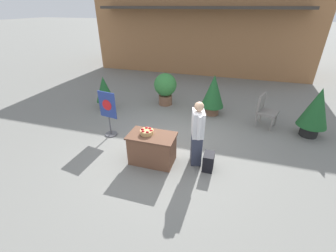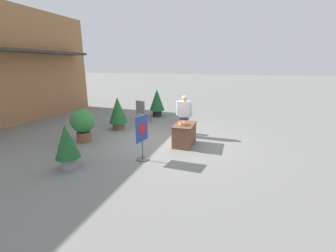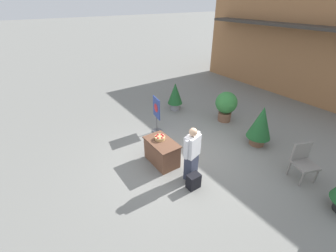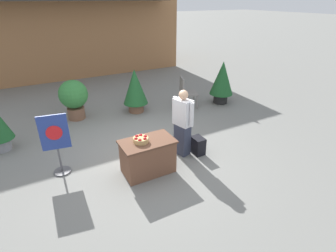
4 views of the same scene
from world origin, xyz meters
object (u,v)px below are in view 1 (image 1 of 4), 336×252
(potted_plant_far_left, at_px, (104,91))
(potted_plant_far_right, at_px, (316,110))
(person_visitor, at_px, (197,134))
(patio_chair, at_px, (265,109))
(display_table, at_px, (152,148))
(backpack, at_px, (208,162))
(potted_plant_near_right, at_px, (213,93))
(poster_board, at_px, (108,113))
(apple_basket, at_px, (147,132))
(potted_plant_near_left, at_px, (165,87))

(potted_plant_far_left, distance_m, potted_plant_far_right, 6.72)
(person_visitor, distance_m, patio_chair, 3.03)
(display_table, distance_m, potted_plant_far_right, 4.71)
(backpack, distance_m, patio_chair, 3.03)
(display_table, relative_size, potted_plant_near_right, 0.79)
(person_visitor, height_order, potted_plant_near_right, person_visitor)
(display_table, bearing_deg, poster_board, 152.18)
(apple_basket, relative_size, person_visitor, 0.19)
(poster_board, relative_size, potted_plant_far_right, 0.91)
(potted_plant_far_left, height_order, potted_plant_far_right, potted_plant_far_right)
(backpack, distance_m, potted_plant_far_right, 3.61)
(potted_plant_far_left, bearing_deg, poster_board, -56.02)
(person_visitor, xyz_separation_m, potted_plant_far_left, (-3.77, 2.25, -0.11))
(display_table, relative_size, potted_plant_far_right, 0.76)
(poster_board, bearing_deg, patio_chair, 123.52)
(apple_basket, xyz_separation_m, backpack, (1.47, 0.07, -0.60))
(apple_basket, height_order, potted_plant_near_left, potted_plant_near_left)
(potted_plant_far_right, relative_size, potted_plant_near_right, 1.05)
(apple_basket, relative_size, poster_board, 0.23)
(poster_board, height_order, potted_plant_far_left, poster_board)
(patio_chair, xyz_separation_m, potted_plant_near_left, (-3.47, 0.77, 0.13))
(apple_basket, height_order, backpack, apple_basket)
(patio_chair, bearing_deg, potted_plant_near_right, -172.80)
(apple_basket, xyz_separation_m, potted_plant_far_right, (4.09, 2.47, 0.02))
(apple_basket, distance_m, potted_plant_near_left, 3.59)
(potted_plant_near_left, bearing_deg, poster_board, -107.54)
(apple_basket, bearing_deg, potted_plant_far_right, 31.12)
(potted_plant_near_left, height_order, potted_plant_far_left, potted_plant_far_left)
(potted_plant_far_left, bearing_deg, potted_plant_far_right, -0.24)
(apple_basket, bearing_deg, display_table, -10.13)
(person_visitor, height_order, patio_chair, person_visitor)
(person_visitor, relative_size, potted_plant_far_left, 1.30)
(display_table, xyz_separation_m, potted_plant_near_left, (-0.78, 3.55, 0.33))
(patio_chair, relative_size, potted_plant_near_right, 0.73)
(person_visitor, xyz_separation_m, potted_plant_far_right, (2.95, 2.22, 0.02))
(poster_board, relative_size, potted_plant_near_right, 0.95)
(display_table, bearing_deg, patio_chair, 45.96)
(person_visitor, relative_size, poster_board, 1.19)
(apple_basket, distance_m, potted_plant_far_left, 3.62)
(person_visitor, height_order, potted_plant_far_left, person_visitor)
(person_visitor, relative_size, backpack, 3.78)
(backpack, xyz_separation_m, patio_chair, (1.35, 2.69, 0.36))
(person_visitor, distance_m, potted_plant_near_left, 3.74)
(potted_plant_far_right, bearing_deg, poster_board, -163.72)
(display_table, bearing_deg, potted_plant_near_left, 102.37)
(patio_chair, bearing_deg, apple_basket, -114.80)
(poster_board, bearing_deg, backpack, 85.09)
(poster_board, distance_m, potted_plant_near_right, 3.54)
(backpack, relative_size, poster_board, 0.31)
(person_visitor, bearing_deg, potted_plant_far_left, -45.94)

